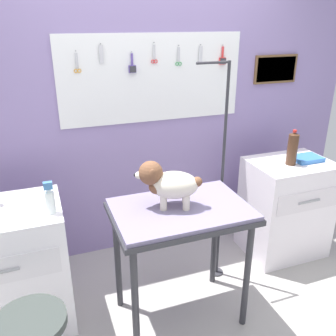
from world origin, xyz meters
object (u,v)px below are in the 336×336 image
at_px(counter_left, 5,270).
at_px(soda_bottle, 292,149).
at_px(grooming_arm, 221,186).
at_px(cabinet_right, 285,207).
at_px(dog, 167,183).
at_px(stool, 31,334).
at_px(grooming_table, 181,221).

xyz_separation_m(counter_left, soda_bottle, (2.25, 0.05, 0.57)).
relative_size(grooming_arm, cabinet_right, 1.99).
bearing_deg(grooming_arm, dog, -152.98).
distance_m(grooming_arm, counter_left, 1.61).
bearing_deg(stool, counter_left, 103.42).
bearing_deg(grooming_table, cabinet_right, 19.72).
bearing_deg(dog, soda_bottle, 15.50).
bearing_deg(soda_bottle, stool, -161.29).
xyz_separation_m(grooming_table, stool, (-0.96, -0.33, -0.29)).
bearing_deg(soda_bottle, grooming_table, -161.44).
relative_size(dog, cabinet_right, 0.48).
bearing_deg(soda_bottle, cabinet_right, 43.01).
height_order(grooming_table, dog, dog).
height_order(grooming_arm, cabinet_right, grooming_arm).
distance_m(grooming_table, grooming_arm, 0.55).
bearing_deg(grooming_arm, counter_left, 179.43).
height_order(grooming_table, stool, grooming_table).
xyz_separation_m(grooming_table, dog, (-0.08, 0.05, 0.27)).
bearing_deg(cabinet_right, stool, -160.65).
height_order(cabinet_right, stool, cabinet_right).
xyz_separation_m(grooming_arm, counter_left, (-1.57, 0.02, -0.37)).
relative_size(grooming_table, cabinet_right, 1.02).
xyz_separation_m(counter_left, stool, (0.16, -0.66, 0.04)).
xyz_separation_m(grooming_arm, stool, (-1.41, -0.64, -0.33)).
xyz_separation_m(dog, soda_bottle, (1.21, 0.33, -0.03)).
height_order(counter_left, cabinet_right, counter_left).
height_order(grooming_arm, soda_bottle, grooming_arm).
distance_m(stool, soda_bottle, 2.27).
height_order(stool, soda_bottle, soda_bottle).
relative_size(grooming_table, dog, 2.14).
distance_m(dog, stool, 1.11).
bearing_deg(counter_left, grooming_table, -16.51).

